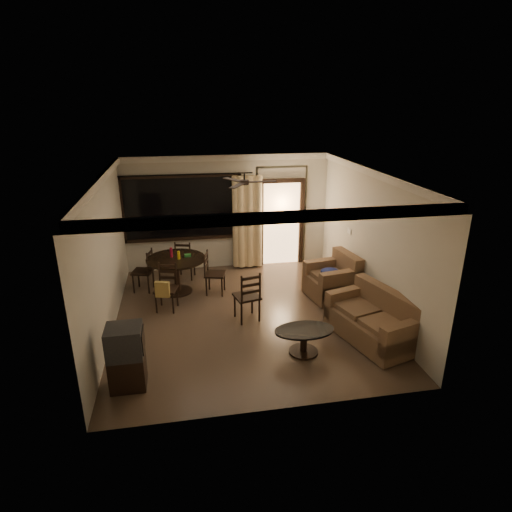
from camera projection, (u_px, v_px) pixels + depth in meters
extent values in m
plane|color=#7F6651|center=(246.00, 316.00, 8.45)|extent=(5.50, 5.50, 0.00)
plane|color=beige|center=(228.00, 213.00, 10.50)|extent=(5.00, 0.00, 5.00)
plane|color=beige|center=(278.00, 320.00, 5.43)|extent=(5.00, 0.00, 5.00)
plane|color=beige|center=(105.00, 257.00, 7.55)|extent=(0.00, 5.50, 5.50)
plane|color=beige|center=(371.00, 242.00, 8.38)|extent=(0.00, 5.50, 5.50)
plane|color=white|center=(244.00, 174.00, 7.48)|extent=(5.50, 5.50, 0.00)
cube|color=black|center=(182.00, 208.00, 10.23)|extent=(2.70, 0.04, 1.45)
cylinder|color=black|center=(185.00, 175.00, 9.89)|extent=(3.20, 0.03, 0.03)
cube|color=#FFC684|center=(281.00, 224.00, 10.81)|extent=(0.91, 0.03, 2.08)
cube|color=white|center=(349.00, 231.00, 9.38)|extent=(0.02, 0.18, 0.12)
cylinder|color=black|center=(244.00, 177.00, 7.50)|extent=(0.03, 0.03, 0.12)
cylinder|color=black|center=(244.00, 182.00, 7.53)|extent=(0.16, 0.16, 0.08)
cylinder|color=black|center=(176.00, 259.00, 9.24)|extent=(1.27, 1.27, 0.04)
cylinder|color=black|center=(177.00, 275.00, 9.37)|extent=(0.13, 0.13, 0.74)
cylinder|color=black|center=(178.00, 291.00, 9.50)|extent=(0.64, 0.64, 0.03)
cylinder|color=maroon|center=(171.00, 252.00, 9.25)|extent=(0.06, 0.06, 0.22)
cylinder|color=gold|center=(179.00, 255.00, 9.14)|extent=(0.06, 0.06, 0.18)
cube|color=#23772F|center=(188.00, 255.00, 9.32)|extent=(0.14, 0.10, 0.05)
cube|color=black|center=(143.00, 272.00, 9.43)|extent=(0.51, 0.51, 0.04)
cube|color=black|center=(215.00, 274.00, 9.29)|extent=(0.51, 0.51, 0.04)
cube|color=black|center=(166.00, 289.00, 8.56)|extent=(0.51, 0.51, 0.04)
cube|color=tan|center=(162.00, 289.00, 8.31)|extent=(0.29, 0.15, 0.32)
cube|color=black|center=(185.00, 260.00, 10.10)|extent=(0.51, 0.51, 0.04)
cube|color=black|center=(128.00, 371.00, 6.32)|extent=(0.51, 0.47, 0.52)
cube|color=black|center=(124.00, 342.00, 6.15)|extent=(0.51, 0.47, 0.47)
cube|color=black|center=(143.00, 340.00, 6.19)|extent=(0.02, 0.37, 0.32)
cube|color=#492D22|center=(371.00, 328.00, 7.54)|extent=(1.30, 1.83, 0.41)
cube|color=#492D22|center=(388.00, 307.00, 7.56)|extent=(0.66, 1.64, 0.67)
cube|color=#492D22|center=(403.00, 338.00, 6.85)|extent=(0.89, 0.42, 0.52)
cube|color=#492D22|center=(346.00, 301.00, 8.09)|extent=(0.89, 0.42, 0.52)
cube|color=#492D22|center=(370.00, 317.00, 7.44)|extent=(1.00, 1.56, 0.12)
cube|color=#492D22|center=(331.00, 287.00, 9.17)|extent=(1.08, 1.08, 0.44)
cube|color=#492D22|center=(347.00, 269.00, 9.16)|extent=(0.38, 0.96, 0.72)
cube|color=#492D22|center=(341.00, 284.00, 8.76)|extent=(0.96, 0.35, 0.55)
cube|color=#492D22|center=(323.00, 271.00, 9.42)|extent=(0.96, 0.35, 0.55)
cube|color=#492D22|center=(329.00, 276.00, 9.06)|extent=(0.77, 0.82, 0.13)
ellipsoid|color=navy|center=(330.00, 271.00, 9.02)|extent=(0.40, 0.33, 0.12)
ellipsoid|color=black|center=(304.00, 330.00, 7.09)|extent=(1.01, 0.60, 0.03)
cylinder|color=black|center=(304.00, 341.00, 7.16)|extent=(0.11, 0.11, 0.40)
cylinder|color=black|center=(303.00, 351.00, 7.23)|extent=(0.49, 0.49, 0.03)
cube|color=black|center=(247.00, 296.00, 8.17)|extent=(0.54, 0.54, 0.04)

